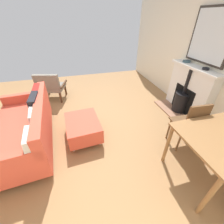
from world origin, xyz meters
TOP-DOWN VIEW (x-y plane):
  - ground_plane at (0.00, 0.00)m, footprint 5.56×5.87m
  - wall_left at (-2.78, 0.00)m, footprint 0.12×5.87m
  - fireplace at (-2.57, 0.29)m, footprint 0.60×1.24m
  - mirror_over_mantel at (-2.69, 0.29)m, footprint 0.04×0.94m
  - mantel_bowl_near at (-2.60, -0.04)m, footprint 0.16×0.16m
  - mantel_bowl_far at (-2.60, 0.51)m, footprint 0.13×0.13m
  - sofa at (0.81, 0.49)m, footprint 1.03×1.87m
  - ottoman at (-0.14, 0.57)m, footprint 0.64×0.81m
  - armchair_accent at (0.52, -1.10)m, footprint 0.79×0.72m
  - dining_chair_near_fireplace at (-1.80, 1.29)m, footprint 0.42×0.42m

SIDE VIEW (x-z plane):
  - ground_plane at x=0.00m, z-range -0.01..0.00m
  - ottoman at x=-0.14m, z-range 0.04..0.42m
  - sofa at x=0.81m, z-range -0.06..0.78m
  - armchair_accent at x=0.52m, z-range 0.04..0.83m
  - fireplace at x=-2.57m, z-range -0.06..1.03m
  - dining_chair_near_fireplace at x=-1.80m, z-range 0.08..1.00m
  - mantel_bowl_far at x=-2.60m, z-range 1.09..1.13m
  - mantel_bowl_near at x=-2.60m, z-range 1.09..1.13m
  - wall_left at x=-2.78m, z-range 0.00..2.71m
  - mirror_over_mantel at x=-2.69m, z-range 1.15..2.12m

